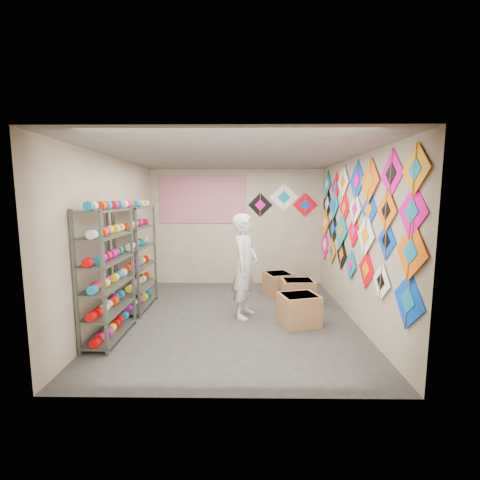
{
  "coord_description": "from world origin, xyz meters",
  "views": [
    {
      "loc": [
        0.16,
        -5.29,
        2.03
      ],
      "look_at": [
        0.1,
        0.3,
        1.3
      ],
      "focal_mm": 24.0,
      "sensor_mm": 36.0,
      "label": 1
    }
  ],
  "objects_px": {
    "shelf_rack_back": "(137,258)",
    "carton_c": "(278,284)",
    "shelf_rack_front": "(107,275)",
    "shopkeeper": "(245,266)",
    "carton_a": "(299,310)",
    "carton_b": "(298,292)"
  },
  "relations": [
    {
      "from": "shelf_rack_back",
      "to": "carton_c",
      "type": "xyz_separation_m",
      "value": [
        2.67,
        0.8,
        -0.71
      ]
    },
    {
      "from": "shelf_rack_front",
      "to": "shopkeeper",
      "type": "distance_m",
      "value": 2.17
    },
    {
      "from": "shopkeeper",
      "to": "carton_a",
      "type": "distance_m",
      "value": 1.13
    },
    {
      "from": "shelf_rack_back",
      "to": "carton_b",
      "type": "xyz_separation_m",
      "value": [
        2.98,
        0.21,
        -0.71
      ]
    },
    {
      "from": "shopkeeper",
      "to": "shelf_rack_back",
      "type": "bearing_deg",
      "value": 97.44
    },
    {
      "from": "shelf_rack_back",
      "to": "shopkeeper",
      "type": "relative_size",
      "value": 1.07
    },
    {
      "from": "shelf_rack_front",
      "to": "carton_b",
      "type": "distance_m",
      "value": 3.42
    },
    {
      "from": "carton_a",
      "to": "carton_b",
      "type": "height_order",
      "value": "carton_a"
    },
    {
      "from": "carton_b",
      "to": "carton_c",
      "type": "height_order",
      "value": "carton_b"
    },
    {
      "from": "carton_b",
      "to": "carton_c",
      "type": "bearing_deg",
      "value": 115.24
    },
    {
      "from": "shelf_rack_back",
      "to": "carton_c",
      "type": "distance_m",
      "value": 2.87
    },
    {
      "from": "carton_a",
      "to": "carton_b",
      "type": "xyz_separation_m",
      "value": [
        0.15,
        0.97,
        -0.0
      ]
    },
    {
      "from": "carton_c",
      "to": "carton_a",
      "type": "bearing_deg",
      "value": -101.73
    },
    {
      "from": "carton_c",
      "to": "shelf_rack_front",
      "type": "bearing_deg",
      "value": -159.61
    },
    {
      "from": "carton_a",
      "to": "carton_b",
      "type": "relative_size",
      "value": 1.0
    },
    {
      "from": "shopkeeper",
      "to": "carton_b",
      "type": "bearing_deg",
      "value": -40.39
    },
    {
      "from": "shelf_rack_back",
      "to": "shopkeeper",
      "type": "height_order",
      "value": "shelf_rack_back"
    },
    {
      "from": "shelf_rack_back",
      "to": "carton_a",
      "type": "relative_size",
      "value": 3.18
    },
    {
      "from": "shopkeeper",
      "to": "carton_c",
      "type": "xyz_separation_m",
      "value": [
        0.7,
        1.19,
        -0.65
      ]
    },
    {
      "from": "shelf_rack_front",
      "to": "carton_b",
      "type": "height_order",
      "value": "shelf_rack_front"
    },
    {
      "from": "shelf_rack_back",
      "to": "carton_b",
      "type": "bearing_deg",
      "value": 4.05
    },
    {
      "from": "shelf_rack_front",
      "to": "carton_a",
      "type": "relative_size",
      "value": 3.18
    }
  ]
}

